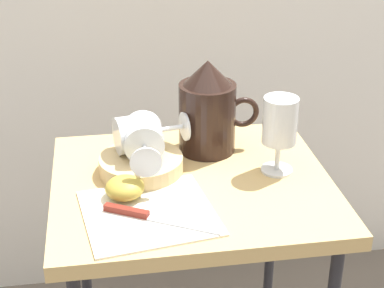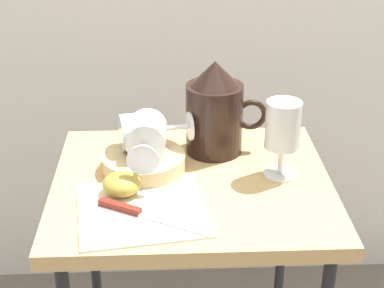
# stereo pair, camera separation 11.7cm
# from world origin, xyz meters

# --- Properties ---
(table) EXTENTS (0.55, 0.47, 0.70)m
(table) POSITION_xyz_m (0.00, 0.00, 0.63)
(table) COLOR tan
(table) RESTS_ON ground_plane
(linen_napkin) EXTENTS (0.26, 0.25, 0.00)m
(linen_napkin) POSITION_xyz_m (-0.10, -0.11, 0.71)
(linen_napkin) COLOR silver
(linen_napkin) RESTS_ON table
(basket_tray) EXTENTS (0.17, 0.17, 0.03)m
(basket_tray) POSITION_xyz_m (-0.10, 0.05, 0.72)
(basket_tray) COLOR tan
(basket_tray) RESTS_ON table
(pitcher) EXTENTS (0.17, 0.12, 0.20)m
(pitcher) POSITION_xyz_m (0.05, 0.13, 0.79)
(pitcher) COLOR black
(pitcher) RESTS_ON table
(wine_glass_upright) EXTENTS (0.07, 0.07, 0.16)m
(wine_glass_upright) POSITION_xyz_m (0.18, 0.01, 0.81)
(wine_glass_upright) COLOR silver
(wine_glass_upright) RESTS_ON table
(wine_glass_tipped_near) EXTENTS (0.15, 0.10, 0.08)m
(wine_glass_tipped_near) POSITION_xyz_m (-0.10, 0.08, 0.78)
(wine_glass_tipped_near) COLOR silver
(wine_glass_tipped_near) RESTS_ON basket_tray
(wine_glass_tipped_far) EXTENTS (0.08, 0.16, 0.08)m
(wine_glass_tipped_far) POSITION_xyz_m (-0.09, 0.05, 0.78)
(wine_glass_tipped_far) COLOR silver
(wine_glass_tipped_far) RESTS_ON basket_tray
(apple_half_left) EXTENTS (0.07, 0.07, 0.04)m
(apple_half_left) POSITION_xyz_m (-0.13, -0.05, 0.73)
(apple_half_left) COLOR #B29938
(apple_half_left) RESTS_ON linen_napkin
(knife) EXTENTS (0.20, 0.12, 0.01)m
(knife) POSITION_xyz_m (-0.10, -0.12, 0.71)
(knife) COLOR silver
(knife) RESTS_ON linen_napkin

